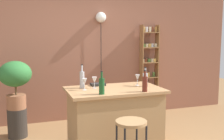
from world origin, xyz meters
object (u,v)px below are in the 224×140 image
at_px(bar_stool, 131,135).
at_px(bottle_wine_red, 102,85).
at_px(bottle_soda_blue, 82,79).
at_px(bottle_spirits_clear, 145,79).
at_px(wine_glass_right, 94,80).
at_px(cookbook, 98,84).
at_px(plant_stool, 17,123).
at_px(wine_glass_left, 84,82).
at_px(bottle_sauce_amber, 145,84).
at_px(wine_glass_center, 137,78).
at_px(potted_plant, 15,79).
at_px(spice_shelf, 149,68).
at_px(pendant_globe_light, 101,19).

distance_m(bar_stool, bottle_wine_red, 0.73).
bearing_deg(bar_stool, bottle_soda_blue, 110.19).
relative_size(bottle_spirits_clear, wine_glass_right, 1.72).
bearing_deg(cookbook, plant_stool, 148.82).
bearing_deg(wine_glass_left, bottle_sauce_amber, -26.35).
distance_m(bar_stool, wine_glass_right, 1.05).
distance_m(bottle_soda_blue, wine_glass_center, 0.84).
xyz_separation_m(potted_plant, bottle_spirits_clear, (1.82, -0.96, 0.05)).
bearing_deg(wine_glass_right, bottle_sauce_amber, -37.91).
distance_m(spice_shelf, bottle_spirits_clear, 1.69).
xyz_separation_m(potted_plant, pendant_globe_light, (1.60, 0.57, 0.99)).
bearing_deg(cookbook, wine_glass_center, -18.88).
height_order(bar_stool, pendant_globe_light, pendant_globe_light).
bearing_deg(spice_shelf, wine_glass_left, -139.79).
distance_m(potted_plant, bottle_spirits_clear, 2.05).
height_order(plant_stool, bottle_soda_blue, bottle_soda_blue).
relative_size(bottle_soda_blue, wine_glass_right, 2.08).
bearing_deg(potted_plant, wine_glass_left, -45.97).
height_order(spice_shelf, pendant_globe_light, pendant_globe_light).
relative_size(spice_shelf, bottle_wine_red, 6.12).
distance_m(bottle_wine_red, pendant_globe_light, 2.13).
bearing_deg(pendant_globe_light, bottle_spirits_clear, -81.89).
bearing_deg(bottle_spirits_clear, bar_stool, -125.26).
height_order(spice_shelf, bottle_spirits_clear, spice_shelf).
bearing_deg(plant_stool, pendant_globe_light, 19.54).
bearing_deg(wine_glass_center, cookbook, 162.40).
bearing_deg(bar_stool, spice_shelf, 58.91).
bearing_deg(bottle_wine_red, cookbook, 78.47).
distance_m(plant_stool, wine_glass_right, 1.57).
height_order(bar_stool, potted_plant, potted_plant).
xyz_separation_m(bottle_spirits_clear, wine_glass_center, (-0.08, 0.10, 0.01)).
bearing_deg(potted_plant, bar_stool, -54.18).
bearing_deg(wine_glass_center, bottle_spirits_clear, -52.88).
bearing_deg(bottle_soda_blue, plant_stool, 139.17).
height_order(potted_plant, bottle_soda_blue, potted_plant).
bearing_deg(wine_glass_left, potted_plant, 134.03).
xyz_separation_m(bottle_soda_blue, wine_glass_left, (-0.00, -0.15, -0.01)).
xyz_separation_m(wine_glass_center, cookbook, (-0.57, 0.18, -0.10)).
bearing_deg(spice_shelf, bottle_sauce_amber, -118.34).
bearing_deg(pendant_globe_light, spice_shelf, -2.52).
relative_size(wine_glass_center, wine_glass_right, 1.00).
distance_m(bar_stool, bottle_spirits_clear, 1.09).
distance_m(plant_stool, cookbook, 1.51).
height_order(bar_stool, cookbook, cookbook).
bearing_deg(spice_shelf, plant_stool, -168.76).
bearing_deg(pendant_globe_light, bottle_wine_red, -106.65).
distance_m(bottle_wine_red, wine_glass_left, 0.36).
bearing_deg(bottle_soda_blue, bottle_sauce_amber, -35.10).
relative_size(wine_glass_left, wine_glass_right, 1.00).
distance_m(bottle_sauce_amber, wine_glass_center, 0.46).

